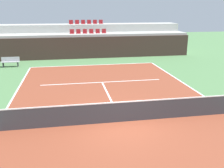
# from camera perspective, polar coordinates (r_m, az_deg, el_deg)

# --- Properties ---
(ground_plane) EXTENTS (80.00, 80.00, 0.00)m
(ground_plane) POSITION_cam_1_polar(r_m,az_deg,el_deg) (11.61, 2.15, -8.50)
(ground_plane) COLOR #477042
(court_surface) EXTENTS (11.00, 24.00, 0.01)m
(court_surface) POSITION_cam_1_polar(r_m,az_deg,el_deg) (11.60, 2.15, -8.47)
(court_surface) COLOR brown
(court_surface) RESTS_ON ground_plane
(baseline_far) EXTENTS (11.00, 0.10, 0.00)m
(baseline_far) POSITION_cam_1_polar(r_m,az_deg,el_deg) (22.85, -4.18, 4.28)
(baseline_far) COLOR white
(baseline_far) RESTS_ON court_surface
(service_line_far) EXTENTS (8.26, 0.10, 0.00)m
(service_line_far) POSITION_cam_1_polar(r_m,az_deg,el_deg) (17.51, -2.25, 0.40)
(service_line_far) COLOR white
(service_line_far) RESTS_ON court_surface
(centre_service_line) EXTENTS (0.10, 6.40, 0.00)m
(centre_service_line) POSITION_cam_1_polar(r_m,az_deg,el_deg) (14.50, -0.51, -3.13)
(centre_service_line) COLOR white
(centre_service_line) RESTS_ON court_surface
(back_wall) EXTENTS (20.88, 0.30, 2.14)m
(back_wall) POSITION_cam_1_polar(r_m,az_deg,el_deg) (25.87, -5.00, 8.11)
(back_wall) COLOR #33231E
(back_wall) RESTS_ON ground_plane
(stands_tier_lower) EXTENTS (20.88, 2.40, 2.36)m
(stands_tier_lower) POSITION_cam_1_polar(r_m,az_deg,el_deg) (27.18, -5.27, 8.77)
(stands_tier_lower) COLOR #9E9E99
(stands_tier_lower) RESTS_ON ground_plane
(stands_tier_upper) EXTENTS (20.88, 2.40, 3.18)m
(stands_tier_upper) POSITION_cam_1_polar(r_m,az_deg,el_deg) (29.50, -5.71, 10.19)
(stands_tier_upper) COLOR #9E9E99
(stands_tier_upper) RESTS_ON ground_plane
(seating_row_lower) EXTENTS (3.79, 0.44, 0.44)m
(seating_row_lower) POSITION_cam_1_polar(r_m,az_deg,el_deg) (27.12, -5.36, 11.52)
(seating_row_lower) COLOR maroon
(seating_row_lower) RESTS_ON stands_tier_lower
(seating_row_upper) EXTENTS (3.79, 0.44, 0.44)m
(seating_row_upper) POSITION_cam_1_polar(r_m,az_deg,el_deg) (29.45, -5.82, 13.52)
(seating_row_upper) COLOR maroon
(seating_row_upper) RESTS_ON stands_tier_upper
(tennis_net) EXTENTS (11.08, 0.08, 1.07)m
(tennis_net) POSITION_cam_1_polar(r_m,az_deg,el_deg) (11.40, 2.18, -6.19)
(tennis_net) COLOR black
(tennis_net) RESTS_ON court_surface
(player_bench) EXTENTS (1.50, 0.40, 0.85)m
(player_bench) POSITION_cam_1_polar(r_m,az_deg,el_deg) (23.72, -21.84, 4.80)
(player_bench) COLOR #99999E
(player_bench) RESTS_ON ground_plane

